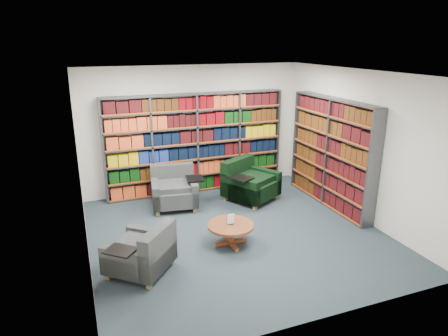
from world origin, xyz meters
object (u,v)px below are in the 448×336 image
object	(u,v)px
chair_teal_front	(144,254)
coffee_table	(231,228)
chair_green_right	(248,183)
chair_teal_left	(174,190)

from	to	relation	value
chair_teal_front	coffee_table	distance (m)	1.55
chair_teal_front	coffee_table	size ratio (longest dim) A/B	1.49
chair_green_right	chair_teal_left	bearing A→B (deg)	171.90
chair_teal_left	chair_teal_front	bearing A→B (deg)	-113.75
chair_green_right	coffee_table	size ratio (longest dim) A/B	1.65
chair_teal_left	chair_green_right	xyz separation A→B (m)	(1.58, -0.22, 0.02)
chair_teal_left	chair_green_right	distance (m)	1.59
chair_teal_front	chair_green_right	bearing A→B (deg)	39.09
chair_green_right	chair_teal_front	bearing A→B (deg)	-140.91
chair_green_right	chair_teal_front	xyz separation A→B (m)	(-2.61, -2.12, -0.04)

